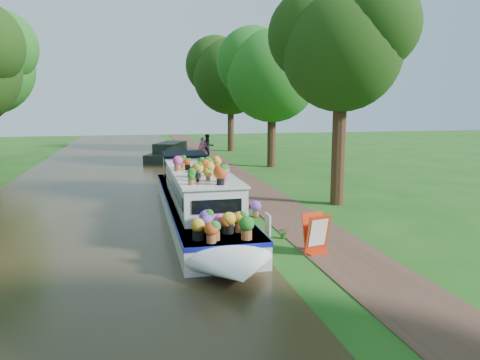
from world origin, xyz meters
The scene contains 12 objects.
ground centered at (0.00, 0.00, 0.00)m, with size 100.00×100.00×0.00m, color #184912.
canal_water centered at (-6.00, 0.00, 0.01)m, with size 10.00×100.00×0.02m, color black.
towpath centered at (1.20, 0.00, 0.01)m, with size 2.20×100.00×0.03m, color #422A1E.
plant_boat centered at (-2.25, 1.05, 0.85)m, with size 2.29×13.52×2.24m.
tree_near_overhang centered at (3.79, 3.06, 6.60)m, with size 5.52×5.28×8.99m.
tree_near_mid centered at (4.48, 15.08, 6.44)m, with size 6.90×6.60×9.40m.
tree_near_far centered at (3.98, 26.09, 7.05)m, with size 7.59×7.26×10.30m.
second_boat centered at (-1.81, 19.99, 0.54)m, with size 4.14×7.35×1.33m.
sandwich_board centered at (0.45, -2.99, 0.53)m, with size 0.74×0.71×1.11m.
pedestrian_pink centered at (0.50, 19.34, 0.89)m, with size 0.63×0.41×1.73m, color #DB5A7C.
pedestrian_dark centered at (1.03, 20.18, 0.97)m, with size 0.91×0.71×1.88m, color black.
verge_plant centered at (0.05, -1.34, 0.19)m, with size 0.34×0.30×0.38m, color #295B1B.
Camera 1 is at (-4.42, -14.85, 4.17)m, focal length 35.00 mm.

